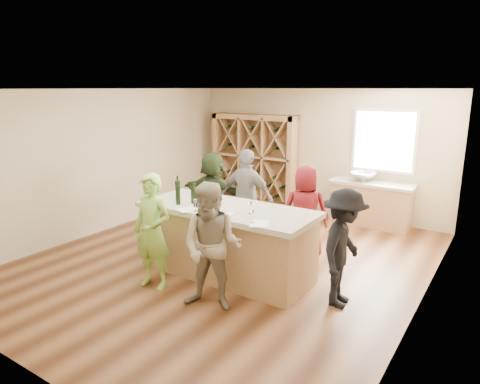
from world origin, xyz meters
The scene contains 34 objects.
floor centered at (0.00, 0.00, -0.05)m, with size 6.00×7.00×0.10m, color brown.
ceiling centered at (0.00, 0.00, 2.85)m, with size 6.00×7.00×0.10m, color white.
wall_back centered at (0.00, 3.55, 1.40)m, with size 6.00×0.10×2.80m, color #C2AE8C.
wall_front centered at (0.00, -3.55, 1.40)m, with size 6.00×0.10×2.80m, color #C2AE8C.
wall_left centered at (-3.05, 0.00, 1.40)m, with size 0.10×7.00×2.80m, color #C2AE8C.
wall_right centered at (3.05, 0.00, 1.40)m, with size 0.10×7.00×2.80m, color #C2AE8C.
window_frame centered at (1.50, 3.47, 1.75)m, with size 1.30×0.06×1.30m, color white.
window_pane centered at (1.50, 3.44, 1.75)m, with size 1.18×0.01×1.18m, color white.
wine_rack centered at (-1.50, 3.27, 1.10)m, with size 2.20×0.45×2.20m, color #A47B4E.
back_counter_base centered at (1.40, 3.20, 0.43)m, with size 1.60×0.58×0.86m, color #A47B4E.
back_counter_top centered at (1.40, 3.20, 0.89)m, with size 1.70×0.62×0.06m, color #C0B49D.
sink centered at (1.20, 3.20, 1.01)m, with size 0.54×0.54×0.19m, color silver.
faucet centered at (1.20, 3.38, 1.07)m, with size 0.02×0.02×0.30m, color silver.
tasting_counter_base centered at (0.29, -0.45, 0.50)m, with size 2.60×1.00×1.00m, color #A47B4E.
tasting_counter_top centered at (0.29, -0.45, 1.04)m, with size 2.72×1.12×0.08m, color #C0B49D.
wine_bottle_a centered at (-0.57, -0.58, 1.24)m, with size 0.08×0.08×0.32m, color black.
wine_bottle_b centered at (-0.41, -0.75, 1.23)m, with size 0.07×0.07×0.29m, color black.
wine_bottle_c centered at (-0.27, -0.56, 1.21)m, with size 0.07×0.07×0.27m, color black.
wine_bottle_d centered at (-0.09, -0.71, 1.22)m, with size 0.07×0.07×0.28m, color black.
wine_bottle_e centered at (-0.01, -0.62, 1.24)m, with size 0.08×0.08×0.32m, color black.
wine_glass_a centered at (0.04, -0.88, 1.16)m, with size 0.06×0.06×0.17m, color white.
wine_glass_b centered at (0.50, -0.93, 1.18)m, with size 0.07×0.07×0.19m, color white.
wine_glass_c centered at (1.02, -0.90, 1.17)m, with size 0.07×0.07×0.18m, color white.
wine_glass_d centered at (0.78, -0.56, 1.17)m, with size 0.07×0.07×0.18m, color white.
tasting_menu_a centered at (-0.10, -0.88, 1.08)m, with size 0.22×0.30×0.00m, color white.
tasting_menu_b centered at (0.49, -0.83, 1.08)m, with size 0.22×0.29×0.00m, color white.
tasting_menu_c centered at (1.12, -0.88, 1.08)m, with size 0.23×0.32×0.00m, color white.
person_near_left centered at (-0.35, -1.38, 0.83)m, with size 0.61×0.45×1.67m, color #8CC64C.
person_near_right centered at (0.73, -1.41, 0.84)m, with size 0.82×0.45×1.68m, color gray.
person_server centered at (2.11, -0.40, 0.79)m, with size 1.03×0.48×1.59m, color black.
person_far_mid centered at (-0.15, 0.81, 0.88)m, with size 1.04×0.53×1.77m, color slate.
person_far_right centered at (1.00, 0.82, 0.79)m, with size 0.78×0.51×1.59m, color #590F14.
person_far_left centered at (-0.97, 0.88, 0.82)m, with size 1.53×0.55×1.65m, color #263319.
wine_bottle_f centered at (0.34, -0.75, 1.23)m, with size 0.07×0.07×0.30m, color black.
Camera 1 is at (3.85, -5.50, 2.83)m, focal length 32.00 mm.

